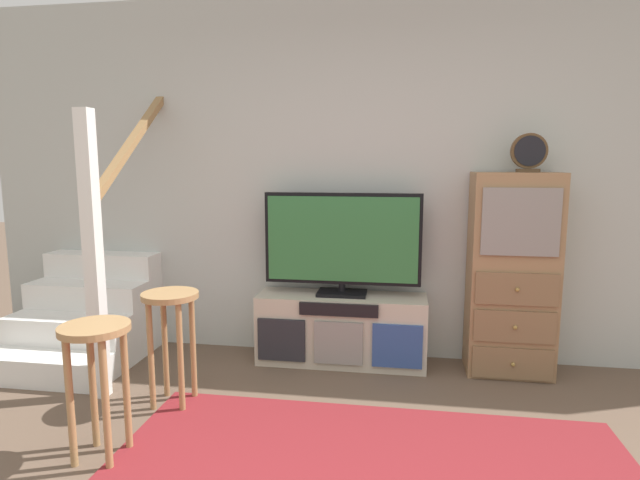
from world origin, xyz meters
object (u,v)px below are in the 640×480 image
object	(u,v)px
desk_clock	(529,153)
bar_stool_far	(171,321)
side_cabinet	(512,275)
television	(342,241)
bar_stool_near	(97,359)
media_console	(341,329)

from	to	relation	value
desk_clock	bar_stool_far	world-z (taller)	desk_clock
desk_clock	side_cabinet	bearing A→B (deg)	166.28
television	bar_stool_near	distance (m)	1.84
television	bar_stool_near	size ratio (longest dim) A/B	1.64
television	side_cabinet	world-z (taller)	side_cabinet
media_console	television	bearing A→B (deg)	90.00
television	desk_clock	xyz separation A→B (m)	(1.25, -0.03, 0.63)
media_console	bar_stool_near	world-z (taller)	bar_stool_near
television	bar_stool_far	bearing A→B (deg)	-138.38
media_console	desk_clock	size ratio (longest dim) A/B	4.79
side_cabinet	bar_stool_far	distance (m)	2.30
media_console	side_cabinet	xyz separation A→B (m)	(1.19, 0.01, 0.45)
side_cabinet	desk_clock	xyz separation A→B (m)	(0.06, -0.01, 0.84)
desk_clock	bar_stool_far	size ratio (longest dim) A/B	0.37
desk_clock	bar_stool_near	bearing A→B (deg)	-148.16
desk_clock	bar_stool_far	bearing A→B (deg)	-159.70
desk_clock	bar_stool_far	xyz separation A→B (m)	(-2.20, -0.81, -1.02)
side_cabinet	desk_clock	bearing A→B (deg)	-13.72
bar_stool_near	television	bearing A→B (deg)	54.22
side_cabinet	desk_clock	world-z (taller)	desk_clock
television	bar_stool_far	size ratio (longest dim) A/B	1.62
bar_stool_near	side_cabinet	bearing A→B (deg)	32.81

